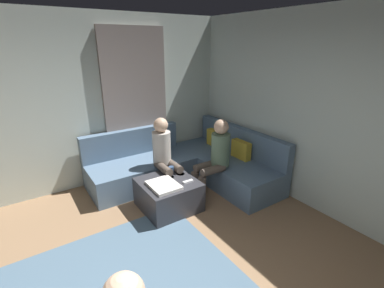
% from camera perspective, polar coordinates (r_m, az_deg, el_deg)
% --- Properties ---
extents(wall_back, '(6.00, 0.12, 2.70)m').
position_cam_1_polar(wall_back, '(3.86, 31.23, 3.73)').
color(wall_back, silver).
rests_on(wall_back, ground_plane).
extents(wall_left, '(0.12, 6.00, 2.70)m').
position_cam_1_polar(wall_left, '(4.59, -27.20, 6.67)').
color(wall_left, silver).
rests_on(wall_left, ground_plane).
extents(curtain_panel, '(0.06, 1.10, 2.50)m').
position_cam_1_polar(curtain_panel, '(4.83, -11.41, 7.87)').
color(curtain_panel, gray).
rests_on(curtain_panel, ground_plane).
extents(sectional_couch, '(2.10, 2.55, 0.87)m').
position_cam_1_polar(sectional_couch, '(4.74, -0.53, -4.31)').
color(sectional_couch, slate).
rests_on(sectional_couch, ground_plane).
extents(ottoman, '(0.76, 0.76, 0.42)m').
position_cam_1_polar(ottoman, '(4.03, -4.90, -10.31)').
color(ottoman, '#333338').
rests_on(ottoman, ground_plane).
extents(folded_blanket, '(0.44, 0.36, 0.04)m').
position_cam_1_polar(folded_blanket, '(3.79, -5.86, -8.45)').
color(folded_blanket, white).
rests_on(folded_blanket, ottoman).
extents(coffee_mug, '(0.08, 0.08, 0.10)m').
position_cam_1_polar(coffee_mug, '(4.15, -4.31, -5.27)').
color(coffee_mug, '#334C72').
rests_on(coffee_mug, ottoman).
extents(game_remote, '(0.05, 0.15, 0.02)m').
position_cam_1_polar(game_remote, '(3.88, -0.83, -7.73)').
color(game_remote, white).
rests_on(game_remote, ottoman).
extents(person_on_couch_back, '(0.30, 0.60, 1.20)m').
position_cam_1_polar(person_on_couch_back, '(4.16, 4.80, -2.37)').
color(person_on_couch_back, brown).
rests_on(person_on_couch_back, ground_plane).
extents(person_on_couch_side, '(0.60, 0.30, 1.20)m').
position_cam_1_polar(person_on_couch_side, '(4.22, -5.62, -2.04)').
color(person_on_couch_side, brown).
rests_on(person_on_couch_side, ground_plane).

